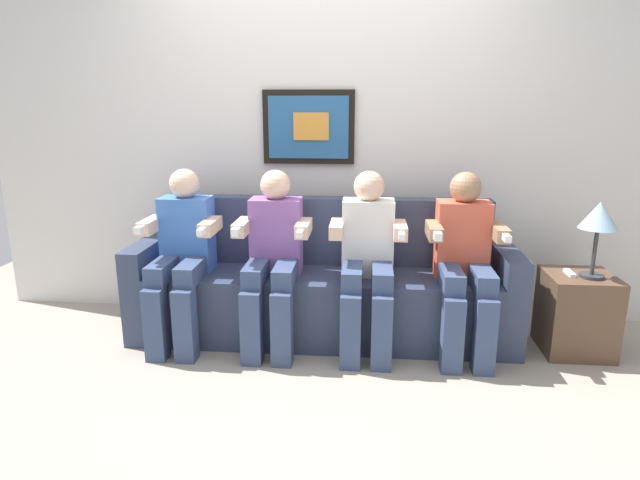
{
  "coord_description": "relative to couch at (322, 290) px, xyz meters",
  "views": [
    {
      "loc": [
        0.28,
        -3.02,
        1.52
      ],
      "look_at": [
        0.0,
        0.15,
        0.7
      ],
      "focal_mm": 30.21,
      "sensor_mm": 36.0,
      "label": 1
    }
  ],
  "objects": [
    {
      "name": "ground_plane",
      "position": [
        0.0,
        -0.33,
        -0.31
      ],
      "size": [
        6.35,
        6.35,
        0.0
      ],
      "primitive_type": "plane",
      "color": "#9E9384"
    },
    {
      "name": "back_wall_assembly",
      "position": [
        -0.0,
        0.44,
        0.99
      ],
      "size": [
        4.88,
        0.1,
        2.6
      ],
      "color": "silver",
      "rests_on": "ground_plane"
    },
    {
      "name": "couch",
      "position": [
        0.0,
        0.0,
        0.0
      ],
      "size": [
        2.48,
        0.58,
        0.9
      ],
      "color": "#333D56",
      "rests_on": "ground_plane"
    },
    {
      "name": "person_leftmost",
      "position": [
        -0.88,
        -0.17,
        0.29
      ],
      "size": [
        0.46,
        0.56,
        1.11
      ],
      "color": "#3F72CC",
      "rests_on": "ground_plane"
    },
    {
      "name": "person_left_center",
      "position": [
        -0.29,
        -0.17,
        0.29
      ],
      "size": [
        0.46,
        0.56,
        1.11
      ],
      "color": "#8C59A5",
      "rests_on": "ground_plane"
    },
    {
      "name": "person_right_center",
      "position": [
        0.29,
        -0.17,
        0.29
      ],
      "size": [
        0.46,
        0.56,
        1.11
      ],
      "color": "white",
      "rests_on": "ground_plane"
    },
    {
      "name": "person_rightmost",
      "position": [
        0.88,
        -0.17,
        0.29
      ],
      "size": [
        0.46,
        0.56,
        1.11
      ],
      "color": "#D8593F",
      "rests_on": "ground_plane"
    },
    {
      "name": "side_table_right",
      "position": [
        1.59,
        -0.11,
        -0.06
      ],
      "size": [
        0.4,
        0.4,
        0.5
      ],
      "color": "brown",
      "rests_on": "ground_plane"
    },
    {
      "name": "table_lamp",
      "position": [
        1.63,
        -0.16,
        0.55
      ],
      "size": [
        0.22,
        0.22,
        0.46
      ],
      "color": "#333338",
      "rests_on": "side_table_right"
    },
    {
      "name": "spare_remote_on_table",
      "position": [
        1.52,
        -0.11,
        0.2
      ],
      "size": [
        0.04,
        0.13,
        0.02
      ],
      "primitive_type": "cube",
      "color": "white",
      "rests_on": "side_table_right"
    }
  ]
}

